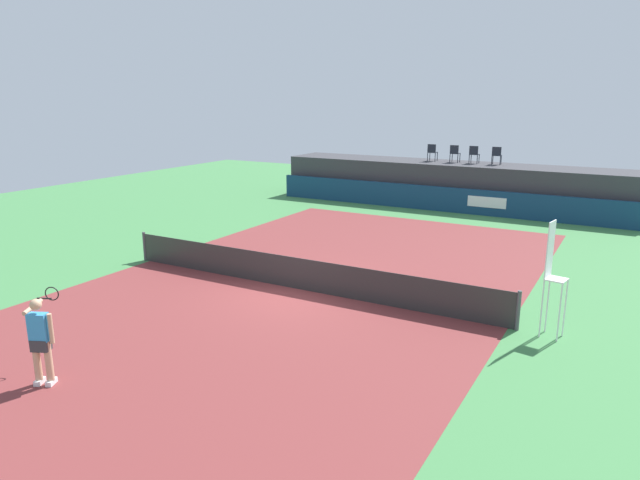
% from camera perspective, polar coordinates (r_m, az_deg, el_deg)
% --- Properties ---
extents(ground_plane, '(48.00, 48.00, 0.00)m').
position_cam_1_polar(ground_plane, '(19.45, 2.49, -2.37)').
color(ground_plane, '#3D7A42').
extents(court_inner, '(12.00, 22.00, 0.00)m').
position_cam_1_polar(court_inner, '(16.95, -2.13, -4.88)').
color(court_inner, maroon).
rests_on(court_inner, ground).
extents(sponsor_wall, '(18.00, 0.22, 1.20)m').
position_cam_1_polar(sponsor_wall, '(28.84, 12.05, 3.99)').
color(sponsor_wall, navy).
rests_on(sponsor_wall, ground).
extents(spectator_platform, '(18.00, 2.80, 2.20)m').
position_cam_1_polar(spectator_platform, '(30.47, 13.11, 5.41)').
color(spectator_platform, '#38383D').
rests_on(spectator_platform, ground).
extents(spectator_chair_far_left, '(0.45, 0.45, 0.89)m').
position_cam_1_polar(spectator_chair_far_left, '(30.79, 11.08, 8.60)').
color(spectator_chair_far_left, '#1E232D').
rests_on(spectator_chair_far_left, spectator_platform).
extents(spectator_chair_left, '(0.44, 0.44, 0.89)m').
position_cam_1_polar(spectator_chair_left, '(30.42, 13.23, 8.42)').
color(spectator_chair_left, '#1E232D').
rests_on(spectator_chair_left, spectator_platform).
extents(spectator_chair_center, '(0.45, 0.45, 0.89)m').
position_cam_1_polar(spectator_chair_center, '(30.18, 15.04, 8.27)').
color(spectator_chair_center, '#1E232D').
rests_on(spectator_chair_center, spectator_platform).
extents(spectator_chair_right, '(0.48, 0.48, 0.89)m').
position_cam_1_polar(spectator_chair_right, '(29.96, 17.13, 8.09)').
color(spectator_chair_right, '#1E232D').
rests_on(spectator_chair_right, spectator_platform).
extents(umpire_chair, '(0.51, 0.51, 2.76)m').
position_cam_1_polar(umpire_chair, '(14.30, 22.06, -2.89)').
color(umpire_chair, white).
rests_on(umpire_chair, ground).
extents(tennis_net, '(12.40, 0.02, 0.95)m').
position_cam_1_polar(tennis_net, '(16.81, -2.15, -3.35)').
color(tennis_net, '#2D2D2D').
rests_on(tennis_net, ground).
extents(net_post_near, '(0.10, 0.10, 1.00)m').
position_cam_1_polar(net_post_near, '(20.61, -17.01, -0.60)').
color(net_post_near, '#4C4C51').
rests_on(net_post_near, ground).
extents(net_post_far, '(0.10, 0.10, 1.00)m').
position_cam_1_polar(net_post_far, '(14.71, 19.07, -6.64)').
color(net_post_far, '#4C4C51').
rests_on(net_post_far, ground).
extents(tennis_player, '(1.03, 1.06, 1.77)m').
position_cam_1_polar(tennis_player, '(12.51, -25.97, -8.75)').
color(tennis_player, white).
rests_on(tennis_player, court_inner).
extents(tennis_ball, '(0.07, 0.07, 0.07)m').
position_cam_1_polar(tennis_ball, '(20.78, -6.83, -1.28)').
color(tennis_ball, '#D8EA33').
rests_on(tennis_ball, court_inner).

